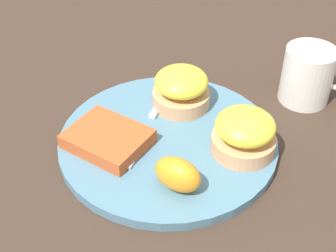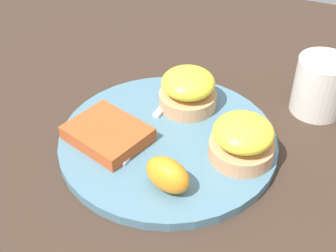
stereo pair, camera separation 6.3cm
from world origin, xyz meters
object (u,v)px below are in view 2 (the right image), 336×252
(orange_wedge, at_px, (168,175))
(fork, at_px, (152,120))
(hashbrown_patty, at_px, (108,134))
(cup, at_px, (321,86))
(sandwich_benedict_left, at_px, (242,142))
(sandwich_benedict_right, at_px, (185,89))

(orange_wedge, height_order, fork, orange_wedge)
(hashbrown_patty, bearing_deg, fork, 54.81)
(cup, bearing_deg, sandwich_benedict_left, -115.24)
(sandwich_benedict_left, distance_m, fork, 0.14)
(sandwich_benedict_right, xyz_separation_m, cup, (0.18, 0.08, 0.00))
(hashbrown_patty, relative_size, cup, 0.97)
(sandwich_benedict_left, height_order, fork, sandwich_benedict_left)
(orange_wedge, bearing_deg, sandwich_benedict_left, 50.91)
(sandwich_benedict_right, relative_size, hashbrown_patty, 0.82)
(fork, bearing_deg, sandwich_benedict_right, 62.07)
(fork, bearing_deg, sandwich_benedict_left, -11.72)
(hashbrown_patty, bearing_deg, cup, 37.25)
(sandwich_benedict_right, relative_size, cup, 0.80)
(sandwich_benedict_right, bearing_deg, fork, -117.93)
(sandwich_benedict_left, xyz_separation_m, fork, (-0.14, 0.03, -0.03))
(hashbrown_patty, bearing_deg, sandwich_benedict_left, 9.61)
(hashbrown_patty, distance_m, fork, 0.07)
(sandwich_benedict_left, bearing_deg, hashbrown_patty, -170.39)
(sandwich_benedict_left, bearing_deg, orange_wedge, -129.09)
(fork, bearing_deg, hashbrown_patty, -125.19)
(fork, bearing_deg, orange_wedge, -58.64)
(sandwich_benedict_left, distance_m, sandwich_benedict_right, 0.14)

